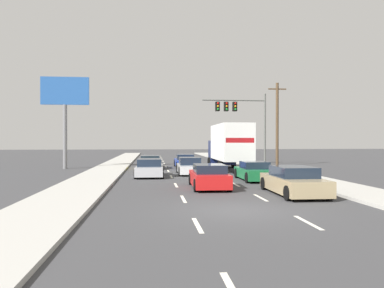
# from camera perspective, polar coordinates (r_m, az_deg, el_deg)

# --- Properties ---
(ground_plane) EXTENTS (140.00, 140.00, 0.00)m
(ground_plane) POSITION_cam_1_polar(r_m,az_deg,el_deg) (38.41, -1.57, -3.23)
(ground_plane) COLOR #3D3D3F
(sidewalk_right) EXTENTS (2.94, 80.00, 0.14)m
(sidewalk_right) POSITION_cam_1_polar(r_m,az_deg,el_deg) (34.69, 10.25, -3.52)
(sidewalk_right) COLOR #B2AFA8
(sidewalk_right) RESTS_ON ground_plane
(sidewalk_left) EXTENTS (2.94, 80.00, 0.14)m
(sidewalk_left) POSITION_cam_1_polar(r_m,az_deg,el_deg) (33.50, -12.44, -3.67)
(sidewalk_left) COLOR #B2AFA8
(sidewalk_left) RESTS_ON ground_plane
(lane_markings) EXTENTS (3.54, 57.00, 0.01)m
(lane_markings) POSITION_cam_1_polar(r_m,az_deg,el_deg) (33.69, -0.93, -3.75)
(lane_markings) COLOR silver
(lane_markings) RESTS_ON ground_plane
(car_yellow) EXTENTS (1.98, 4.44, 1.19)m
(car_yellow) POSITION_cam_1_polar(r_m,az_deg,el_deg) (33.98, -6.36, -2.79)
(car_yellow) COLOR yellow
(car_yellow) RESTS_ON ground_plane
(car_silver) EXTENTS (2.04, 4.31, 1.25)m
(car_silver) POSITION_cam_1_polar(r_m,az_deg,el_deg) (26.27, -6.46, -3.72)
(car_silver) COLOR #B7BABF
(car_silver) RESTS_ON ground_plane
(car_blue) EXTENTS (1.85, 4.67, 1.24)m
(car_blue) POSITION_cam_1_polar(r_m,az_deg,el_deg) (34.96, -1.10, -2.68)
(car_blue) COLOR #1E389E
(car_blue) RESTS_ON ground_plane
(car_white) EXTENTS (1.87, 4.11, 1.26)m
(car_white) POSITION_cam_1_polar(r_m,az_deg,el_deg) (27.96, -0.36, -3.46)
(car_white) COLOR white
(car_white) RESTS_ON ground_plane
(car_red) EXTENTS (1.95, 4.19, 1.26)m
(car_red) POSITION_cam_1_polar(r_m,az_deg,el_deg) (19.86, 2.60, -5.02)
(car_red) COLOR red
(car_red) RESTS_ON ground_plane
(box_truck) EXTENTS (2.61, 8.67, 3.83)m
(box_truck) POSITION_cam_1_polar(r_m,az_deg,el_deg) (31.34, 5.66, -0.09)
(box_truck) COLOR white
(box_truck) RESTS_ON ground_plane
(car_green) EXTENTS (1.91, 4.19, 1.19)m
(car_green) POSITION_cam_1_polar(r_m,az_deg,el_deg) (24.06, 9.50, -4.17)
(car_green) COLOR #196B38
(car_green) RESTS_ON ground_plane
(car_tan) EXTENTS (2.05, 4.69, 1.31)m
(car_tan) POSITION_cam_1_polar(r_m,az_deg,el_deg) (18.10, 15.19, -5.52)
(car_tan) COLOR tan
(car_tan) RESTS_ON ground_plane
(traffic_signal_mast) EXTENTS (6.64, 0.69, 7.36)m
(traffic_signal_mast) POSITION_cam_1_polar(r_m,az_deg,el_deg) (38.81, 6.90, 4.89)
(traffic_signal_mast) COLOR #595B56
(traffic_signal_mast) RESTS_ON ground_plane
(utility_pole_mid) EXTENTS (1.80, 0.28, 8.17)m
(utility_pole_mid) POSITION_cam_1_polar(r_m,az_deg,el_deg) (37.69, 12.85, 3.11)
(utility_pole_mid) COLOR brown
(utility_pole_mid) RESTS_ON ground_plane
(roadside_billboard) EXTENTS (4.20, 0.36, 8.19)m
(roadside_billboard) POSITION_cam_1_polar(r_m,az_deg,el_deg) (35.39, -18.78, 5.95)
(roadside_billboard) COLOR slate
(roadside_billboard) RESTS_ON ground_plane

